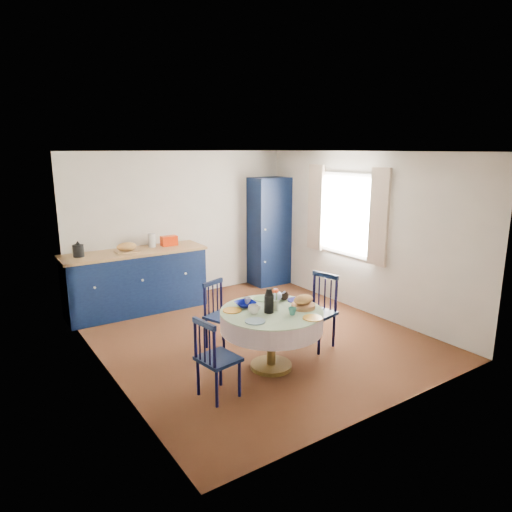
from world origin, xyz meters
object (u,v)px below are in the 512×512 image
Objects in this scene: mug_b at (292,311)px; chair_right at (318,310)px; pantry_cabinet at (269,231)px; chair_left at (215,358)px; mug_d at (248,301)px; cobalt_bowl at (245,304)px; mug_c at (284,296)px; kitchen_counter at (136,280)px; dining_table at (272,320)px; mug_a at (254,310)px; chair_far at (221,314)px.

chair_right is at bearing 28.83° from mug_b.
chair_left is at bearing -132.50° from pantry_cabinet.
cobalt_bowl is (-0.07, -0.06, -0.01)m from mug_d.
chair_right reaches higher than mug_c.
mug_b is (0.74, -3.03, 0.26)m from kitchen_counter.
chair_right is (1.51, -2.61, -0.02)m from kitchen_counter.
pantry_cabinet is 3.68m from mug_b.
pantry_cabinet reaches higher than mug_c.
chair_right is 4.03× the size of cobalt_bowl.
mug_c is at bearing 62.54° from mug_b.
dining_table reaches higher than mug_a.
chair_left is 0.75m from mug_a.
chair_far is (0.45, -1.92, -0.06)m from kitchen_counter.
mug_c is 0.54m from cobalt_bowl.
pantry_cabinet is at bearing 3.58° from kitchen_counter.
cobalt_bowl is (-0.53, 0.06, -0.02)m from mug_c.
chair_far reaches higher than cobalt_bowl.
mug_a is (0.40, -2.76, 0.26)m from kitchen_counter.
pantry_cabinet reaches higher than mug_a.
pantry_cabinet is (2.66, 0.10, 0.51)m from kitchen_counter.
mug_b is 0.60m from cobalt_bowl.
mug_d is at bearing -129.51° from pantry_cabinet.
mug_c is (1.21, 0.43, 0.32)m from chair_left.
mug_a is 1.43× the size of mug_d.
mug_a reaches higher than mug_c.
mug_a is at bearing -80.26° from kitchen_counter.
chair_left is at bearing -144.23° from cobalt_bowl.
dining_table is 0.30m from mug_a.
chair_right reaches higher than chair_left.
kitchen_counter is 3.01m from chair_right.
chair_far is 3.65× the size of cobalt_bowl.
chair_far is at bearing 102.81° from dining_table.
chair_left is at bearing -143.69° from mug_d.
cobalt_bowl is at bearing -78.26° from kitchen_counter.
dining_table is 0.90m from chair_far.
dining_table is at bearing 111.72° from mug_b.
chair_far is at bearing -135.76° from chair_right.
chair_left is 0.99m from mug_d.
mug_a is at bearing -161.34° from mug_c.
pantry_cabinet is 3.15m from mug_c.
mug_a is 1.10× the size of mug_c.
mug_a is at bearing -127.79° from pantry_cabinet.
mug_c is (0.99, -2.56, 0.26)m from kitchen_counter.
chair_far is (-2.21, -2.02, -0.57)m from pantry_cabinet.
chair_right is 10.92× the size of mug_d.
pantry_cabinet is 1.70× the size of dining_table.
mug_c is at bearing -14.67° from mug_d.
mug_d is (-0.98, 0.17, 0.27)m from chair_right.
mug_c is (0.59, 0.20, -0.00)m from mug_a.
chair_right is 0.59m from mug_c.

